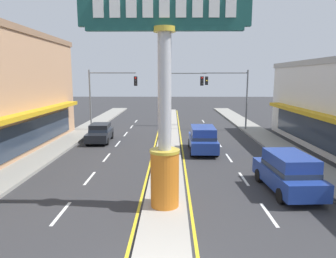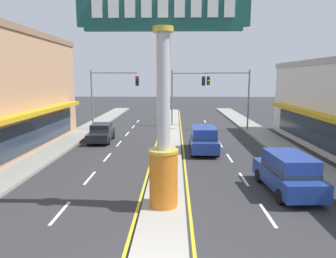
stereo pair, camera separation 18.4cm
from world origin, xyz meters
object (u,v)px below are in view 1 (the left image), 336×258
Objects in this scene: traffic_light_right_side at (230,89)px; suv_near_right_lane at (203,139)px; traffic_light_left_side at (107,90)px; sedan_far_right_lane at (100,133)px; suv_near_left_lane at (288,172)px; district_sign at (165,101)px; traffic_light_median_far at (184,89)px.

traffic_light_right_side is 1.34× the size of suv_near_right_lane.
sedan_far_right_lane is (0.28, -4.91, -3.46)m from traffic_light_left_side.
suv_near_right_lane is 0.98× the size of suv_near_left_lane.
sedan_far_right_lane is at bearing 113.49° from district_sign.
traffic_light_left_side reaches higher than sedan_far_right_lane.
suv_near_left_lane is at bearing -90.94° from traffic_light_right_side.
traffic_light_right_side is at bearing 89.06° from suv_near_left_lane.
district_sign is at bearing -66.51° from sedan_far_right_lane.
district_sign reaches higher than traffic_light_left_side.
sedan_far_right_lane is (-8.44, 3.57, -0.20)m from suv_near_right_lane.
district_sign reaches higher than traffic_light_right_side.
traffic_light_median_far is 1.32× the size of suv_near_left_lane.
traffic_light_right_side is 1.32× the size of suv_near_left_lane.
district_sign is at bearing -161.10° from suv_near_left_lane.
suv_near_right_lane is (-3.59, -9.14, -3.26)m from traffic_light_right_side.
traffic_light_right_side is 1.41× the size of sedan_far_right_lane.
sedan_far_right_lane is at bearing 157.05° from suv_near_right_lane.
suv_near_right_lane is at bearing -22.95° from sedan_far_right_lane.
sedan_far_right_lane is 16.44m from suv_near_left_lane.
district_sign reaches higher than suv_near_right_lane.
suv_near_left_lane is (12.03, -16.42, -3.26)m from traffic_light_left_side.
traffic_light_left_side is 8.49m from traffic_light_median_far.
traffic_light_right_side is 1.00× the size of traffic_light_median_far.
traffic_light_median_far is (1.61, 21.86, -0.36)m from district_sign.
traffic_light_right_side is at bearing 3.05° from traffic_light_left_side.
district_sign is at bearing -104.48° from suv_near_right_lane.
district_sign is 1.86× the size of suv_near_left_lane.
traffic_light_left_side reaches higher than suv_near_right_lane.
traffic_light_median_far is at bearing 148.55° from traffic_light_right_side.
traffic_light_median_far is (7.76, 3.44, -0.05)m from traffic_light_left_side.
suv_near_left_lane is (11.75, -11.50, 0.20)m from sedan_far_right_lane.
suv_near_right_lane is at bearing 112.63° from suv_near_left_lane.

